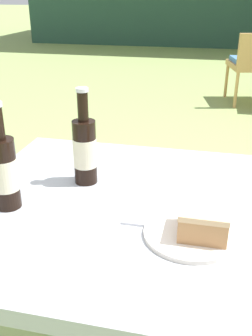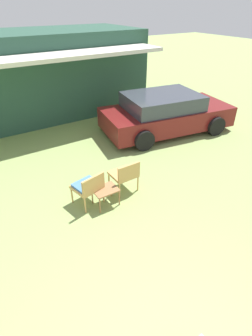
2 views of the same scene
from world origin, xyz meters
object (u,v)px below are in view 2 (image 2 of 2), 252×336
wicker_chair_plain (125,174)px  garden_side_table (105,191)px  parked_car (165,113)px  wicker_chair_cushioned (88,186)px

wicker_chair_plain → garden_side_table: wicker_chair_plain is taller
parked_car → wicker_chair_plain: 3.68m
garden_side_table → wicker_chair_cushioned: bearing=143.2°
parked_car → garden_side_table: size_ratio=8.63×
wicker_chair_cushioned → wicker_chair_plain: (0.91, -0.02, -0.00)m
parked_car → garden_side_table: bearing=-137.7°
wicker_chair_plain → parked_car: bearing=-144.6°
wicker_chair_plain → wicker_chair_cushioned: bearing=-2.1°
garden_side_table → parked_car: bearing=33.3°
garden_side_table → wicker_chair_plain: bearing=17.3°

